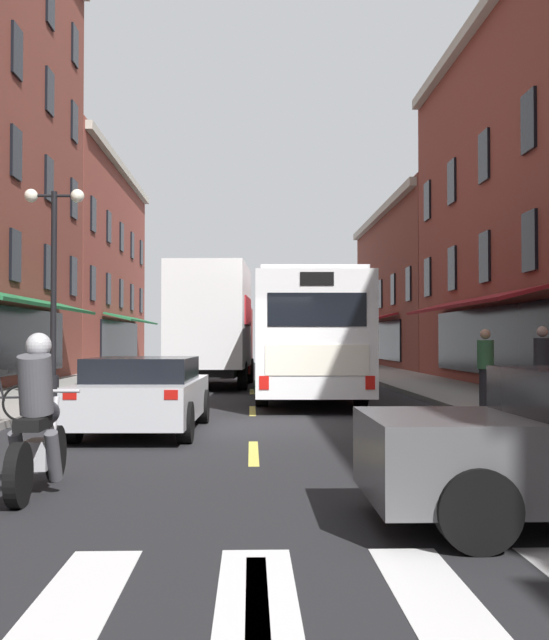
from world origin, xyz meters
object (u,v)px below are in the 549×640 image
object	(u,v)px
sedan_far	(144,393)
pedestrian_mid	(486,367)
transit_bus	(305,336)
street_lamp_twin	(54,283)
box_truck	(213,326)
pedestrian_far	(543,367)
sedan_near	(222,358)
motorcycle_rider	(38,425)

from	to	relation	value
sedan_far	pedestrian_mid	bearing A→B (deg)	26.49
transit_bus	sedan_far	bearing A→B (deg)	-111.11
transit_bus	street_lamp_twin	bearing A→B (deg)	-151.65
transit_bus	sedan_far	size ratio (longest dim) A/B	2.77
box_truck	street_lamp_twin	bearing A→B (deg)	-114.41
box_truck	pedestrian_far	world-z (taller)	box_truck
transit_bus	pedestrian_far	distance (m)	7.64
box_truck	pedestrian_mid	xyz separation A→B (m)	(6.39, -9.46, -1.05)
sedan_near	sedan_far	distance (m)	24.25
sedan_near	motorcycle_rider	bearing A→B (deg)	-91.59
sedan_near	pedestrian_far	world-z (taller)	pedestrian_far
pedestrian_mid	pedestrian_far	xyz separation A→B (m)	(0.93, -0.87, 0.03)
pedestrian_far	street_lamp_twin	bearing A→B (deg)	118.70
sedan_near	sedan_far	xyz separation A→B (m)	(-0.45, -24.25, -0.02)
sedan_near	pedestrian_mid	distance (m)	21.78
pedestrian_far	box_truck	bearing A→B (deg)	78.38
box_truck	street_lamp_twin	distance (m)	8.37
pedestrian_far	sedan_far	bearing A→B (deg)	151.25
transit_bus	pedestrian_mid	distance (m)	6.39
transit_bus	motorcycle_rider	distance (m)	14.57
sedan_far	motorcycle_rider	distance (m)	5.34
box_truck	sedan_far	size ratio (longest dim) A/B	1.62
transit_bus	sedan_near	xyz separation A→B (m)	(-2.92, 15.53, -1.00)
pedestrian_mid	pedestrian_far	size ratio (longest dim) A/B	0.97
pedestrian_mid	street_lamp_twin	world-z (taller)	street_lamp_twin
sedan_far	pedestrian_mid	distance (m)	7.76
box_truck	motorcycle_rider	distance (m)	18.32
box_truck	motorcycle_rider	xyz separation A→B (m)	(-0.92, -18.25, -1.34)
box_truck	street_lamp_twin	xyz separation A→B (m)	(-3.44, -7.58, 0.90)
box_truck	motorcycle_rider	size ratio (longest dim) A/B	3.41
transit_bus	street_lamp_twin	distance (m)	7.22
transit_bus	sedan_far	xyz separation A→B (m)	(-3.36, -8.71, -1.02)
box_truck	pedestrian_far	distance (m)	12.70
box_truck	sedan_far	distance (m)	13.00
box_truck	sedan_near	xyz separation A→B (m)	(-0.10, 11.33, -1.36)
box_truck	sedan_far	xyz separation A→B (m)	(-0.55, -12.92, -1.38)
transit_bus	motorcycle_rider	bearing A→B (deg)	-104.91
sedan_far	pedestrian_far	bearing A→B (deg)	18.18
sedan_near	street_lamp_twin	world-z (taller)	street_lamp_twin
sedan_near	motorcycle_rider	world-z (taller)	motorcycle_rider
box_truck	sedan_near	size ratio (longest dim) A/B	1.61
motorcycle_rider	street_lamp_twin	xyz separation A→B (m)	(-2.51, 10.67, 2.24)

